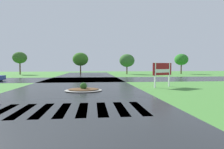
% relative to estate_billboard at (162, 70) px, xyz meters
% --- Properties ---
extents(ground_plane, '(120.00, 120.00, 0.10)m').
position_rel_estate_billboard_xyz_m(ground_plane, '(-7.90, -12.03, -1.63)').
color(ground_plane, '#478438').
extents(asphalt_roadway, '(10.86, 80.00, 0.01)m').
position_rel_estate_billboard_xyz_m(asphalt_roadway, '(-7.90, -2.03, -1.58)').
color(asphalt_roadway, '#232628').
rests_on(asphalt_roadway, ground).
extents(asphalt_cross_road, '(90.00, 9.78, 0.01)m').
position_rel_estate_billboard_xyz_m(asphalt_cross_road, '(-7.90, 10.47, -1.58)').
color(asphalt_cross_road, '#232628').
rests_on(asphalt_cross_road, ground).
extents(crosswalk_stripes, '(7.65, 2.98, 0.01)m').
position_rel_estate_billboard_xyz_m(crosswalk_stripes, '(-7.90, -8.15, -1.58)').
color(crosswalk_stripes, white).
rests_on(crosswalk_stripes, ground).
extents(estate_billboard, '(2.24, 1.20, 2.34)m').
position_rel_estate_billboard_xyz_m(estate_billboard, '(0.00, 0.00, 0.00)').
color(estate_billboard, white).
rests_on(estate_billboard, ground).
extents(median_island, '(2.99, 2.38, 0.68)m').
position_rel_estate_billboard_xyz_m(median_island, '(-7.28, -1.87, -1.46)').
color(median_island, '#9E9B93').
rests_on(median_island, ground).
extents(background_treeline, '(41.26, 4.27, 5.16)m').
position_rel_estate_billboard_xyz_m(background_treeline, '(-3.44, 26.39, 1.90)').
color(background_treeline, '#4C3823').
rests_on(background_treeline, ground).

